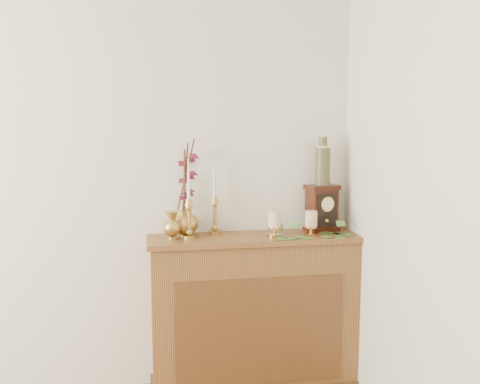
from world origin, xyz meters
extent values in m
cube|color=silver|center=(0.00, 2.27, 1.30)|extent=(4.00, 0.04, 2.60)
cube|color=olive|center=(1.40, 2.10, 0.45)|extent=(1.20, 0.30, 0.90)
cube|color=brown|center=(1.40, 1.95, 0.41)|extent=(0.96, 0.01, 0.63)
cube|color=olive|center=(1.40, 2.10, 0.92)|extent=(1.24, 0.34, 0.03)
cube|color=brown|center=(1.40, 2.10, 0.03)|extent=(1.23, 0.33, 0.06)
cylinder|color=tan|center=(1.02, 2.08, 0.94)|extent=(0.08, 0.08, 0.02)
sphere|color=tan|center=(1.02, 2.08, 0.97)|extent=(0.04, 0.04, 0.04)
cylinder|color=tan|center=(1.02, 2.08, 1.04)|extent=(0.02, 0.02, 0.13)
sphere|color=tan|center=(1.02, 2.08, 1.11)|extent=(0.03, 0.03, 0.03)
cone|color=tan|center=(1.02, 2.08, 1.14)|extent=(0.05, 0.05, 0.04)
cone|color=silver|center=(1.02, 2.08, 1.27)|extent=(0.02, 0.02, 0.24)
cylinder|color=tan|center=(1.18, 2.18, 0.94)|extent=(0.08, 0.08, 0.02)
sphere|color=tan|center=(1.18, 2.18, 0.97)|extent=(0.04, 0.04, 0.04)
cylinder|color=tan|center=(1.18, 2.18, 1.03)|extent=(0.02, 0.02, 0.13)
sphere|color=tan|center=(1.18, 2.18, 1.10)|extent=(0.03, 0.03, 0.03)
cone|color=tan|center=(1.18, 2.18, 1.13)|extent=(0.05, 0.05, 0.04)
cone|color=silver|center=(1.18, 2.18, 1.26)|extent=(0.02, 0.02, 0.24)
cylinder|color=tan|center=(0.92, 2.08, 0.94)|extent=(0.05, 0.05, 0.02)
sphere|color=tan|center=(0.92, 2.08, 1.00)|extent=(0.10, 0.10, 0.10)
cone|color=tan|center=(0.92, 2.08, 1.06)|extent=(0.07, 0.07, 0.05)
cylinder|color=tan|center=(1.00, 2.16, 0.94)|extent=(0.07, 0.07, 0.01)
ellipsoid|color=tan|center=(1.00, 2.16, 1.00)|extent=(0.15, 0.15, 0.13)
cylinder|color=tan|center=(1.00, 2.16, 1.07)|extent=(0.07, 0.07, 0.03)
cylinder|color=#472819|center=(1.00, 2.17, 1.25)|extent=(0.01, 0.10, 0.36)
cylinder|color=#472819|center=(1.01, 2.17, 1.27)|extent=(0.04, 0.07, 0.40)
cylinder|color=#472819|center=(1.01, 2.17, 1.28)|extent=(0.10, 0.11, 0.42)
cylinder|color=#BD8A42|center=(1.51, 2.05, 0.94)|extent=(0.08, 0.08, 0.01)
cylinder|color=#BD8A42|center=(1.51, 2.05, 0.96)|extent=(0.02, 0.02, 0.04)
cylinder|color=#BD8A42|center=(1.51, 2.05, 0.98)|extent=(0.08, 0.08, 0.01)
cylinder|color=beige|center=(1.51, 2.05, 1.03)|extent=(0.07, 0.07, 0.09)
cylinder|color=#472819|center=(1.51, 2.05, 1.08)|extent=(0.00, 0.00, 0.01)
cylinder|color=#BD8A42|center=(1.72, 2.05, 0.94)|extent=(0.08, 0.08, 0.01)
cylinder|color=#BD8A42|center=(1.72, 2.05, 0.96)|extent=(0.02, 0.02, 0.04)
cylinder|color=#BD8A42|center=(1.72, 2.05, 0.98)|extent=(0.07, 0.07, 0.01)
cylinder|color=beige|center=(1.72, 2.05, 1.03)|extent=(0.07, 0.07, 0.09)
cylinder|color=#472819|center=(1.72, 2.05, 1.08)|extent=(0.00, 0.00, 0.01)
cube|color=#43732B|center=(1.66, 2.10, 0.93)|extent=(0.05, 0.06, 0.00)
cube|color=#43732B|center=(1.69, 1.97, 0.93)|extent=(0.07, 0.07, 0.00)
cube|color=#43732B|center=(1.90, 1.95, 0.93)|extent=(0.06, 0.05, 0.00)
cube|color=#43732B|center=(1.84, 2.12, 0.93)|extent=(0.07, 0.07, 0.00)
cube|color=#43732B|center=(1.82, 2.09, 0.93)|extent=(0.06, 0.05, 0.00)
cube|color=#43732B|center=(1.78, 2.05, 0.93)|extent=(0.07, 0.07, 0.00)
cube|color=#43732B|center=(1.54, 2.08, 0.93)|extent=(0.07, 0.06, 0.00)
cube|color=#43732B|center=(1.60, 2.11, 0.93)|extent=(0.07, 0.06, 0.00)
cube|color=#43732B|center=(1.71, 2.08, 0.93)|extent=(0.07, 0.06, 0.00)
cube|color=#43732B|center=(1.47, 1.96, 0.93)|extent=(0.07, 0.06, 0.00)
cube|color=#43732B|center=(1.59, 1.96, 0.93)|extent=(0.07, 0.07, 0.00)
cube|color=#43732B|center=(1.55, 2.02, 0.93)|extent=(0.07, 0.06, 0.00)
cube|color=#43732B|center=(1.88, 2.00, 0.93)|extent=(0.07, 0.07, 0.00)
cube|color=#43732B|center=(1.53, 2.04, 0.99)|extent=(0.06, 0.06, 0.03)
cube|color=#43732B|center=(1.60, 1.97, 1.01)|extent=(0.04, 0.05, 0.03)
cube|color=#43732B|center=(1.90, 2.03, 1.00)|extent=(0.05, 0.06, 0.03)
cube|color=#38140B|center=(1.82, 2.17, 0.94)|extent=(0.21, 0.17, 0.02)
cube|color=#38140B|center=(1.82, 2.17, 1.06)|extent=(0.19, 0.15, 0.24)
cube|color=#38140B|center=(1.82, 2.17, 1.19)|extent=(0.21, 0.17, 0.03)
cube|color=black|center=(1.84, 2.11, 1.06)|extent=(0.13, 0.04, 0.19)
cylinder|color=gold|center=(1.84, 2.11, 1.10)|extent=(0.09, 0.03, 0.09)
cylinder|color=silver|center=(1.84, 2.11, 1.10)|extent=(0.07, 0.02, 0.07)
sphere|color=gold|center=(1.84, 2.11, 1.00)|extent=(0.03, 0.03, 0.03)
cylinder|color=#183125|center=(1.82, 2.17, 1.32)|extent=(0.09, 0.09, 0.22)
cylinder|color=#183125|center=(1.82, 2.17, 1.46)|extent=(0.05, 0.05, 0.07)
cylinder|color=#DEC580|center=(1.82, 2.17, 1.43)|extent=(0.06, 0.06, 0.02)
camera|label=1|loc=(0.77, -1.02, 1.63)|focal=42.00mm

